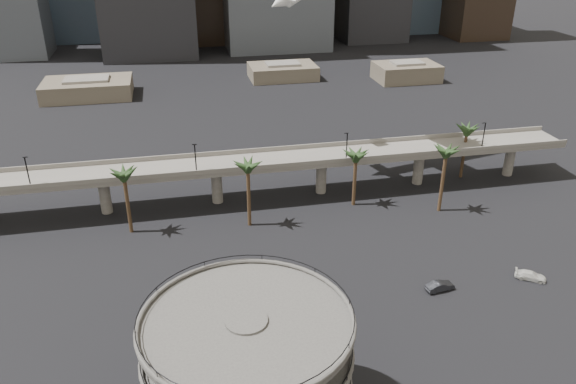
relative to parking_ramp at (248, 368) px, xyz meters
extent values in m
cylinder|color=#494644|center=(0.00, 0.00, -1.84)|extent=(4.40, 4.40, 16.50)
cylinder|color=#494644|center=(0.00, 0.00, -2.06)|extent=(22.00, 22.00, 0.45)
torus|color=#494644|center=(0.00, 0.00, -1.59)|extent=(22.20, 22.20, 0.50)
torus|color=black|center=(0.00, 0.00, -0.79)|extent=(21.80, 21.80, 0.10)
cylinder|color=#494644|center=(0.00, 0.00, 1.94)|extent=(22.00, 22.00, 0.45)
torus|color=#494644|center=(0.00, 0.00, 2.41)|extent=(22.20, 22.20, 0.50)
torus|color=black|center=(0.00, 0.00, 3.21)|extent=(21.80, 21.80, 0.10)
cylinder|color=#494644|center=(0.00, 0.00, 5.94)|extent=(22.00, 22.00, 0.45)
torus|color=#494644|center=(0.00, 0.00, 6.41)|extent=(22.20, 22.20, 0.50)
torus|color=black|center=(0.00, 0.00, 7.21)|extent=(21.80, 21.80, 0.10)
cube|color=#68645C|center=(13.00, 59.00, -1.84)|extent=(130.00, 9.00, 0.90)
cube|color=#68645C|center=(13.00, 54.50, -0.94)|extent=(130.00, 0.30, 1.00)
cube|color=#68645C|center=(13.00, 63.50, -0.94)|extent=(130.00, 0.30, 1.00)
cylinder|color=#68645C|center=(-20.00, 59.00, -6.04)|extent=(2.20, 2.20, 8.00)
cylinder|color=#68645C|center=(2.00, 59.00, -6.04)|extent=(2.20, 2.20, 8.00)
cylinder|color=#68645C|center=(24.00, 59.00, -6.04)|extent=(2.20, 2.20, 8.00)
cylinder|color=#68645C|center=(46.00, 59.00, -6.04)|extent=(2.20, 2.20, 8.00)
cylinder|color=#68645C|center=(68.00, 59.00, -6.04)|extent=(2.20, 2.20, 8.00)
cylinder|color=black|center=(-32.00, 55.00, 1.66)|extent=(0.24, 0.24, 6.00)
cylinder|color=black|center=(-2.00, 55.00, 1.66)|extent=(0.24, 0.24, 6.00)
cylinder|color=black|center=(28.00, 55.00, 1.66)|extent=(0.24, 0.24, 6.00)
cylinder|color=black|center=(58.00, 55.00, 1.66)|extent=(0.24, 0.24, 6.00)
cylinder|color=#4B3220|center=(7.00, 48.00, -3.76)|extent=(0.70, 0.70, 12.15)
ellipsoid|color=#223B1B|center=(7.00, 48.00, 2.71)|extent=(4.40, 4.40, 2.00)
cylinder|color=#4B3220|center=(29.00, 52.00, -4.44)|extent=(0.70, 0.70, 10.80)
ellipsoid|color=#223B1B|center=(29.00, 52.00, 1.36)|extent=(4.40, 4.40, 2.00)
cylinder|color=#4B3220|center=(45.00, 46.00, -3.54)|extent=(0.70, 0.70, 12.60)
ellipsoid|color=#223B1B|center=(45.00, 46.00, 3.16)|extent=(4.40, 4.40, 2.00)
cylinder|color=#4B3220|center=(57.00, 60.00, -4.21)|extent=(0.70, 0.70, 11.25)
ellipsoid|color=#223B1B|center=(57.00, 60.00, 1.81)|extent=(4.40, 4.40, 2.00)
cylinder|color=#4B3220|center=(-15.00, 50.00, -3.99)|extent=(0.70, 0.70, 11.70)
ellipsoid|color=#223B1B|center=(-15.00, 50.00, 2.26)|extent=(4.40, 4.40, 2.00)
cube|color=brown|center=(-32.00, 144.00, -7.09)|extent=(28.00, 18.00, 5.50)
cube|color=#68645C|center=(-32.00, 144.00, -3.94)|extent=(14.00, 9.00, 0.80)
cube|color=brown|center=(35.00, 154.00, -7.34)|extent=(24.00, 16.00, 5.00)
cube|color=#68645C|center=(35.00, 154.00, -4.44)|extent=(12.00, 8.00, 0.80)
cube|color=brown|center=(78.00, 142.00, -6.84)|extent=(22.00, 15.00, 6.00)
cube|color=#68645C|center=(78.00, 142.00, -3.44)|extent=(11.00, 7.50, 0.80)
cone|color=white|center=(17.07, 68.95, 27.88)|extent=(5.64, 4.75, 4.65)
imported|color=maroon|center=(7.75, 22.85, -9.01)|extent=(5.20, 3.86, 1.65)
imported|color=#232428|center=(33.15, 21.03, -9.07)|extent=(4.83, 2.28, 1.53)
imported|color=silver|center=(48.86, 20.72, -9.14)|extent=(5.10, 4.20, 1.39)
camera|label=1|loc=(-5.25, -45.03, 42.77)|focal=35.00mm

